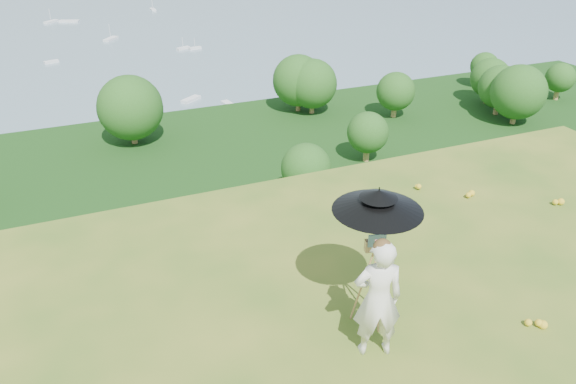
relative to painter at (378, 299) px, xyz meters
name	(u,v)px	position (x,y,z in m)	size (l,w,h in m)	color
forest_slope	(173,343)	(1.87, 33.26, -29.86)	(140.00, 56.00, 22.00)	#10390F
shoreline_tier	(119,206)	(1.87, 73.26, -36.86)	(170.00, 28.00, 8.00)	slate
bay_water	(59,11)	(1.87, 238.26, -34.86)	(700.00, 700.00, 0.00)	slate
slope_trees	(155,202)	(1.87, 33.26, -15.86)	(110.00, 50.00, 6.00)	#264C17
harbor_town	(113,167)	(1.87, 73.26, -30.36)	(110.00, 22.00, 5.00)	silver
moored_boats	(25,62)	(-10.63, 159.26, -34.51)	(140.00, 140.00, 0.70)	silver
painter	(378,299)	(0.00, 0.00, 0.00)	(0.63, 0.41, 1.73)	silver
field_easel	(372,278)	(0.26, 0.55, -0.13)	(0.56, 0.56, 1.47)	#A56745
sun_umbrella	(377,218)	(0.27, 0.58, 0.80)	(1.18, 1.18, 0.91)	black
painter_cap	(383,244)	(0.00, 0.00, 0.82)	(0.22, 0.27, 0.10)	#BF686B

